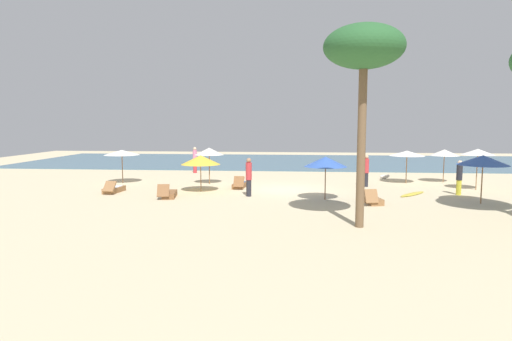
# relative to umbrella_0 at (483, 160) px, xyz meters

# --- Properties ---
(ground_plane) EXTENTS (60.00, 60.00, 0.00)m
(ground_plane) POSITION_rel_umbrella_0_xyz_m (-9.06, 3.29, -1.99)
(ground_plane) COLOR beige
(ocean_water) EXTENTS (48.00, 16.00, 0.06)m
(ocean_water) POSITION_rel_umbrella_0_xyz_m (-9.06, 20.29, -1.96)
(ocean_water) COLOR #476B7F
(ocean_water) RESTS_ON ground_plane
(umbrella_0) EXTENTS (2.23, 2.23, 2.22)m
(umbrella_0) POSITION_rel_umbrella_0_xyz_m (0.00, 0.00, 0.00)
(umbrella_0) COLOR olive
(umbrella_0) RESTS_ON ground_plane
(umbrella_1) EXTENTS (2.08, 2.08, 1.95)m
(umbrella_1) POSITION_rel_umbrella_0_xyz_m (-13.47, 2.30, -0.29)
(umbrella_1) COLOR olive
(umbrella_1) RESTS_ON ground_plane
(umbrella_2) EXTENTS (1.75, 1.75, 2.03)m
(umbrella_2) POSITION_rel_umbrella_0_xyz_m (0.62, 7.17, -0.15)
(umbrella_2) COLOR brown
(umbrella_2) RESTS_ON ground_plane
(umbrella_3) EXTENTS (2.11, 2.11, 2.02)m
(umbrella_3) POSITION_rel_umbrella_0_xyz_m (-18.92, 5.12, -0.13)
(umbrella_3) COLOR brown
(umbrella_3) RESTS_ON ground_plane
(umbrella_4) EXTENTS (2.03, 2.03, 2.08)m
(umbrella_4) POSITION_rel_umbrella_0_xyz_m (-7.02, 0.40, -0.16)
(umbrella_4) COLOR brown
(umbrella_4) RESTS_ON ground_plane
(umbrella_5) EXTENTS (1.73, 1.73, 2.25)m
(umbrella_5) POSITION_rel_umbrella_0_xyz_m (1.41, 4.18, 0.09)
(umbrella_5) COLOR olive
(umbrella_5) RESTS_ON ground_plane
(umbrella_6) EXTENTS (1.73, 1.73, 2.17)m
(umbrella_6) POSITION_rel_umbrella_0_xyz_m (-13.59, 5.23, -0.04)
(umbrella_6) COLOR brown
(umbrella_6) RESTS_ON ground_plane
(umbrella_7) EXTENTS (2.08, 2.08, 1.98)m
(umbrella_7) POSITION_rel_umbrella_0_xyz_m (-1.75, 6.61, -0.17)
(umbrella_7) COLOR olive
(umbrella_7) RESTS_ON ground_plane
(lounger_0) EXTENTS (0.70, 1.68, 0.74)m
(lounger_0) POSITION_rel_umbrella_0_xyz_m (-11.59, 3.79, -1.82)
(lounger_0) COLOR brown
(lounger_0) RESTS_ON ground_plane
(lounger_1) EXTENTS (0.84, 1.72, 0.74)m
(lounger_1) POSITION_rel_umbrella_0_xyz_m (-14.65, 0.34, -1.82)
(lounger_1) COLOR brown
(lounger_1) RESTS_ON ground_plane
(lounger_2) EXTENTS (0.90, 1.72, 0.74)m
(lounger_2) POSITION_rel_umbrella_0_xyz_m (-4.96, -0.41, -1.82)
(lounger_2) COLOR olive
(lounger_2) RESTS_ON ground_plane
(lounger_3) EXTENTS (0.73, 1.74, 0.68)m
(lounger_3) POSITION_rel_umbrella_0_xyz_m (-17.99, 1.55, -1.82)
(lounger_3) COLOR olive
(lounger_3) RESTS_ON ground_plane
(person_0) EXTENTS (0.40, 0.40, 1.84)m
(person_0) POSITION_rel_umbrella_0_xyz_m (-4.40, 4.92, -1.05)
(person_0) COLOR #26262D
(person_0) RESTS_ON ground_plane
(person_1) EXTENTS (0.38, 0.38, 1.93)m
(person_1) POSITION_rel_umbrella_0_xyz_m (-10.77, 1.04, -0.99)
(person_1) COLOR #26262D
(person_1) RESTS_ON ground_plane
(person_2) EXTENTS (0.40, 0.40, 1.77)m
(person_2) POSITION_rel_umbrella_0_xyz_m (-0.13, 2.43, -1.08)
(person_2) COLOR yellow
(person_2) RESTS_ON ground_plane
(person_3) EXTENTS (0.42, 0.42, 1.88)m
(person_3) POSITION_rel_umbrella_0_xyz_m (-15.74, 10.75, -1.02)
(person_3) COLOR #BF3338
(person_3) RESTS_ON ground_plane
(palm_2) EXTENTS (2.77, 2.77, 7.03)m
(palm_2) POSITION_rel_umbrella_0_xyz_m (-6.16, -5.08, 4.14)
(palm_2) COLOR brown
(palm_2) RESTS_ON ground_plane
(dog) EXTENTS (0.64, 0.31, 0.30)m
(dog) POSITION_rel_umbrella_0_xyz_m (-2.66, 8.45, -1.84)
(dog) COLOR silver
(dog) RESTS_ON ground_plane
(surfboard) EXTENTS (1.87, 2.09, 0.07)m
(surfboard) POSITION_rel_umbrella_0_xyz_m (-2.46, 2.27, -1.96)
(surfboard) COLOR gold
(surfboard) RESTS_ON ground_plane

